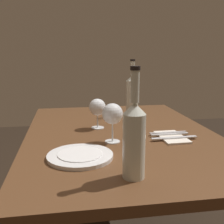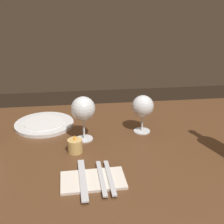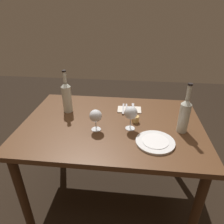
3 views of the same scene
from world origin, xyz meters
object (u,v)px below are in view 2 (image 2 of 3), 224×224
(votive_candle, at_px, (75,146))
(folded_napkin, at_px, (93,180))
(fork_inner, at_px, (101,178))
(dinner_plate, at_px, (44,124))
(fork_outer, at_px, (110,177))
(wine_glass_left, at_px, (143,107))
(table_knife, at_px, (83,179))
(wine_glass_right, at_px, (83,109))

(votive_candle, height_order, folded_napkin, votive_candle)
(votive_candle, xyz_separation_m, fork_inner, (-0.07, 0.18, -0.01))
(dinner_plate, xyz_separation_m, fork_outer, (-0.23, 0.42, 0.00))
(folded_napkin, relative_size, fork_inner, 1.07)
(wine_glass_left, distance_m, votive_candle, 0.31)
(dinner_plate, relative_size, folded_napkin, 1.27)
(votive_candle, relative_size, dinner_plate, 0.27)
(folded_napkin, bearing_deg, table_knife, 0.00)
(wine_glass_right, xyz_separation_m, fork_inner, (-0.04, 0.28, -0.11))
(wine_glass_right, distance_m, dinner_plate, 0.25)
(wine_glass_right, bearing_deg, fork_inner, 98.12)
(wine_glass_left, relative_size, table_knife, 0.72)
(dinner_plate, relative_size, fork_outer, 1.36)
(wine_glass_left, distance_m, table_knife, 0.41)
(votive_candle, distance_m, table_knife, 0.18)
(folded_napkin, xyz_separation_m, fork_outer, (-0.05, 0.00, 0.01))
(fork_inner, bearing_deg, dinner_plate, -64.64)
(table_knife, bearing_deg, wine_glass_left, -128.33)
(fork_outer, bearing_deg, wine_glass_right, -76.86)
(votive_candle, relative_size, table_knife, 0.32)
(table_knife, bearing_deg, votive_candle, -83.83)
(wine_glass_left, distance_m, fork_inner, 0.38)
(dinner_plate, bearing_deg, fork_inner, 115.36)
(fork_inner, bearing_deg, wine_glass_left, -121.62)
(wine_glass_left, relative_size, wine_glass_right, 0.89)
(table_knife, bearing_deg, fork_outer, 180.00)
(folded_napkin, height_order, table_knife, table_knife)
(wine_glass_right, xyz_separation_m, table_knife, (0.02, 0.28, -0.11))
(wine_glass_left, xyz_separation_m, votive_candle, (0.27, 0.13, -0.08))
(dinner_plate, xyz_separation_m, folded_napkin, (-0.18, 0.42, -0.00))
(folded_napkin, relative_size, table_knife, 0.92)
(dinner_plate, height_order, table_knife, dinner_plate)
(wine_glass_left, xyz_separation_m, table_knife, (0.25, 0.31, -0.10))
(votive_candle, xyz_separation_m, fork_outer, (-0.10, 0.18, -0.01))
(folded_napkin, bearing_deg, fork_inner, 180.00)
(table_knife, bearing_deg, folded_napkin, 180.00)
(fork_outer, distance_m, table_knife, 0.08)
(fork_inner, distance_m, fork_outer, 0.03)
(wine_glass_right, height_order, fork_inner, wine_glass_right)
(dinner_plate, height_order, fork_outer, dinner_plate)
(wine_glass_right, bearing_deg, folded_napkin, 92.98)
(folded_napkin, bearing_deg, wine_glass_right, -87.02)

